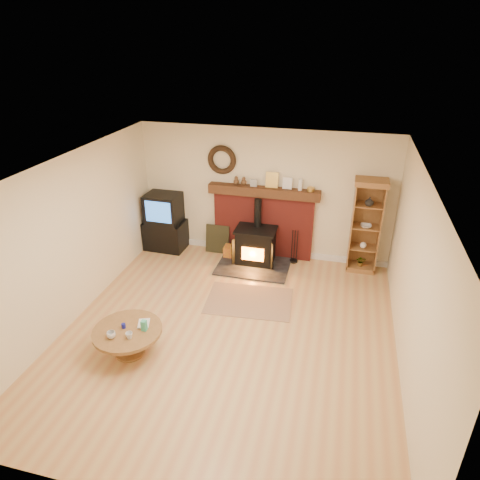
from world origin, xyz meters
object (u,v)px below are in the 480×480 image
(curio_cabinet, at_px, (366,226))
(coffee_table, at_px, (128,334))
(tv_unit, at_px, (165,223))
(wood_stove, at_px, (255,247))

(curio_cabinet, distance_m, coffee_table, 4.68)
(tv_unit, xyz_separation_m, coffee_table, (0.80, -3.25, -0.24))
(curio_cabinet, xyz_separation_m, coffee_table, (-3.23, -3.33, -0.58))
(coffee_table, bearing_deg, tv_unit, 103.85)
(wood_stove, distance_m, curio_cabinet, 2.14)
(wood_stove, distance_m, coffee_table, 3.28)
(wood_stove, bearing_deg, curio_cabinet, 7.76)
(coffee_table, bearing_deg, wood_stove, 68.73)
(curio_cabinet, relative_size, coffee_table, 1.87)
(curio_cabinet, bearing_deg, wood_stove, -172.24)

